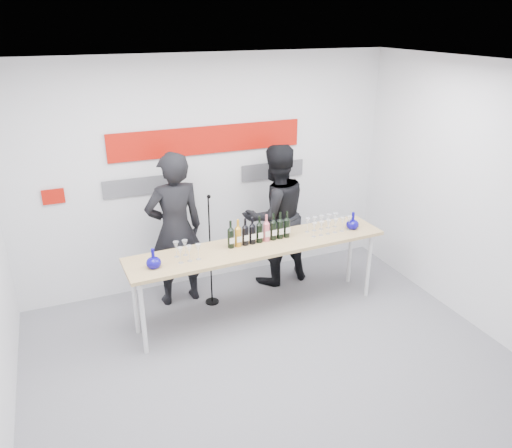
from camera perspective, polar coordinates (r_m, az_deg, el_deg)
name	(u,v)px	position (r m, az deg, el deg)	size (l,w,h in m)	color
ground	(270,358)	(5.54, 1.55, -15.10)	(5.00, 5.00, 0.00)	slate
back_wall	(209,174)	(6.53, -5.43, 5.75)	(5.00, 0.04, 3.00)	silver
signage	(204,151)	(6.41, -5.93, 8.24)	(3.38, 0.02, 0.79)	#AF1107
tasting_table	(259,250)	(5.85, 0.37, -2.95)	(3.13, 0.74, 0.93)	tan
wine_bottles	(259,229)	(5.80, 0.39, -0.59)	(0.80, 0.11, 0.33)	black
decanter_left	(153,258)	(5.36, -11.66, -3.84)	(0.16, 0.16, 0.21)	#0D0780
decanter_right	(353,220)	(6.32, 11.01, 0.40)	(0.16, 0.16, 0.21)	#0D0780
glasses_left	(186,251)	(5.48, -8.02, -3.13)	(0.27, 0.23, 0.18)	silver
glasses_right	(327,225)	(6.18, 8.13, -0.06)	(0.57, 0.24, 0.18)	silver
presenter_left	(175,230)	(6.16, -9.23, -0.67)	(0.71, 0.47, 1.96)	black
presenter_right	(275,215)	(6.60, 2.20, 1.00)	(0.93, 0.72, 1.91)	black
mic_stand	(211,271)	(6.27, -5.16, -5.41)	(0.17, 0.17, 1.47)	black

